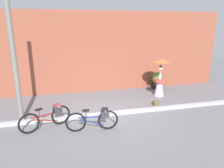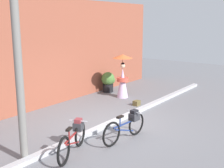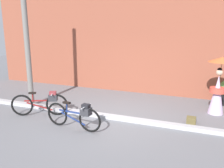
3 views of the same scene
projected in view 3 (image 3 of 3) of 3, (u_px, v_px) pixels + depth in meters
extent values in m
plane|color=slate|center=(112.00, 119.00, 7.43)|extent=(30.00, 30.00, 0.00)
cube|color=brown|center=(141.00, 44.00, 9.97)|extent=(14.00, 0.40, 4.06)
cube|color=#B2B2B7|center=(112.00, 117.00, 7.41)|extent=(14.00, 0.20, 0.12)
torus|color=black|center=(57.00, 105.00, 7.66)|extent=(0.66, 0.33, 0.69)
torus|color=black|center=(22.00, 105.00, 7.61)|extent=(0.66, 0.33, 0.69)
cube|color=maroon|center=(39.00, 101.00, 7.60)|extent=(0.85, 0.40, 0.04)
cube|color=maroon|center=(40.00, 106.00, 7.65)|extent=(0.74, 0.35, 0.29)
cylinder|color=maroon|center=(33.00, 97.00, 7.57)|extent=(0.03, 0.03, 0.28)
cube|color=black|center=(32.00, 93.00, 7.53)|extent=(0.24, 0.17, 0.05)
cylinder|color=silver|center=(53.00, 93.00, 7.57)|extent=(0.22, 0.45, 0.03)
cube|color=#333338|center=(53.00, 98.00, 7.60)|extent=(0.33, 0.31, 0.20)
cube|color=maroon|center=(53.00, 94.00, 7.57)|extent=(0.25, 0.23, 0.14)
torus|color=black|center=(90.00, 120.00, 6.44)|extent=(0.67, 0.11, 0.67)
torus|color=black|center=(57.00, 114.00, 6.89)|extent=(0.67, 0.11, 0.67)
cube|color=navy|center=(73.00, 112.00, 6.63)|extent=(0.89, 0.11, 0.04)
cube|color=navy|center=(73.00, 118.00, 6.67)|extent=(0.78, 0.09, 0.28)
cylinder|color=navy|center=(67.00, 107.00, 6.68)|extent=(0.03, 0.03, 0.28)
cube|color=black|center=(67.00, 103.00, 6.65)|extent=(0.23, 0.11, 0.05)
cylinder|color=silver|center=(86.00, 106.00, 6.40)|extent=(0.07, 0.48, 0.03)
cube|color=#333338|center=(86.00, 111.00, 6.43)|extent=(0.28, 0.24, 0.20)
cube|color=black|center=(86.00, 107.00, 6.40)|extent=(0.21, 0.18, 0.14)
cone|color=silver|center=(217.00, 95.00, 7.74)|extent=(0.48, 0.48, 1.26)
cylinder|color=#D14C3D|center=(218.00, 90.00, 7.70)|extent=(0.49, 0.49, 0.16)
sphere|color=beige|center=(220.00, 72.00, 7.57)|extent=(0.20, 0.20, 0.20)
sphere|color=black|center=(220.00, 70.00, 7.55)|extent=(0.15, 0.15, 0.15)
cylinder|color=olive|center=(221.00, 68.00, 7.56)|extent=(0.02, 0.02, 0.55)
cone|color=orange|center=(222.00, 60.00, 7.49)|extent=(0.84, 0.84, 0.16)
cube|color=brown|center=(191.00, 120.00, 7.06)|extent=(0.26, 0.21, 0.20)
cube|color=brown|center=(191.00, 119.00, 6.99)|extent=(0.23, 0.07, 0.07)
cylinder|color=slate|center=(26.00, 37.00, 8.10)|extent=(0.18, 0.18, 4.80)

